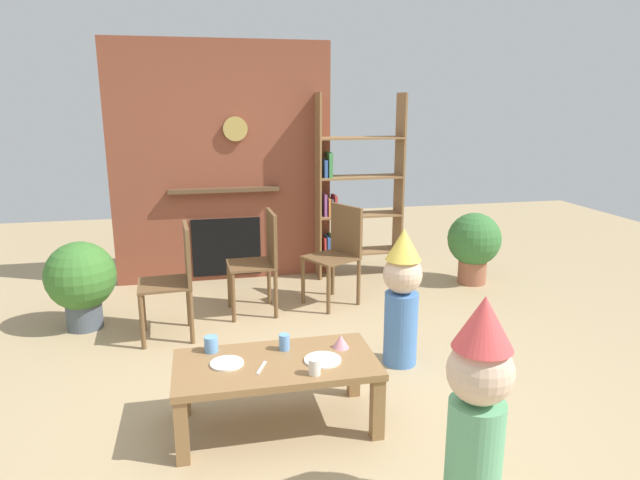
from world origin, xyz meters
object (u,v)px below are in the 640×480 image
dining_chair_left (176,274)px  dining_chair_right (339,249)px  paper_plate_rear (227,363)px  child_in_pink (402,294)px  child_with_cone_hat (478,403)px  potted_plant_short (81,279)px  paper_cup_near_left (284,342)px  dining_chair_middle (262,256)px  coffee_table (276,371)px  birthday_cake_slice (341,341)px  paper_cup_near_right (315,367)px  paper_cup_center (211,344)px  bookshelf (353,195)px  paper_plate_front (323,360)px  potted_plant_tall (474,243)px

dining_chair_left → dining_chair_right: bearing=-165.0°
paper_plate_rear → dining_chair_right: bearing=59.5°
child_in_pink → dining_chair_right: size_ratio=1.09×
child_with_cone_hat → potted_plant_short: bearing=-2.0°
paper_cup_near_left → dining_chair_right: dining_chair_right is taller
dining_chair_middle → dining_chair_right: 0.72m
coffee_table → dining_chair_middle: 1.82m
child_with_cone_hat → potted_plant_short: size_ratio=1.43×
birthday_cake_slice → potted_plant_short: (-1.74, 1.66, -0.02)m
birthday_cake_slice → dining_chair_middle: bearing=99.0°
child_with_cone_hat → child_in_pink: 1.50m
paper_cup_near_right → birthday_cake_slice: size_ratio=0.88×
paper_cup_center → potted_plant_short: size_ratio=0.13×
paper_cup_center → child_with_cone_hat: size_ratio=0.09×
birthday_cake_slice → potted_plant_short: 2.40m
paper_cup_near_left → dining_chair_right: size_ratio=0.11×
bookshelf → paper_plate_rear: 3.09m
paper_plate_rear → birthday_cake_slice: size_ratio=1.86×
paper_cup_near_right → paper_plate_front: (0.08, 0.14, -0.04)m
dining_chair_right → paper_plate_front: bearing=46.2°
paper_cup_near_left → birthday_cake_slice: paper_cup_near_left is taller
paper_plate_rear → dining_chair_right: dining_chair_right is taller
child_with_cone_hat → potted_plant_short: child_with_cone_hat is taller
potted_plant_short → paper_cup_center: bearing=-57.3°
dining_chair_left → dining_chair_right: size_ratio=1.00×
paper_cup_near_right → dining_chair_middle: 2.00m
dining_chair_left → potted_plant_tall: 2.99m
paper_plate_front → child_with_cone_hat: size_ratio=0.20×
potted_plant_tall → potted_plant_short: (-3.66, -0.40, -0.01)m
paper_plate_rear → dining_chair_middle: (0.40, 1.78, 0.10)m
birthday_cake_slice → child_with_cone_hat: 1.05m
coffee_table → dining_chair_left: (-0.58, 1.43, 0.17)m
bookshelf → coffee_table: bookshelf is taller
paper_cup_near_right → paper_plate_rear: 0.50m
bookshelf → paper_cup_near_right: (-1.01, -2.90, -0.42)m
bookshelf → paper_plate_rear: bearing=-118.6°
dining_chair_left → paper_plate_front: bearing=115.8°
paper_plate_rear → paper_plate_front: bearing=-7.7°
potted_plant_tall → dining_chair_left: bearing=-165.9°
paper_cup_near_left → bookshelf: bearing=66.3°
paper_cup_near_right → child_in_pink: 1.12m
paper_cup_near_left → child_with_cone_hat: (0.69, -1.03, 0.10)m
paper_cup_near_left → child_with_cone_hat: size_ratio=0.09×
paper_cup_near_right → paper_plate_front: paper_cup_near_right is taller
paper_cup_near_left → paper_cup_center: bearing=171.0°
paper_plate_front → paper_cup_near_left: bearing=135.0°
birthday_cake_slice → dining_chair_right: 1.87m
dining_chair_left → potted_plant_short: 0.84m
child_with_cone_hat → child_in_pink: child_with_cone_hat is taller
dining_chair_middle → potted_plant_short: (-1.47, -0.05, -0.09)m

